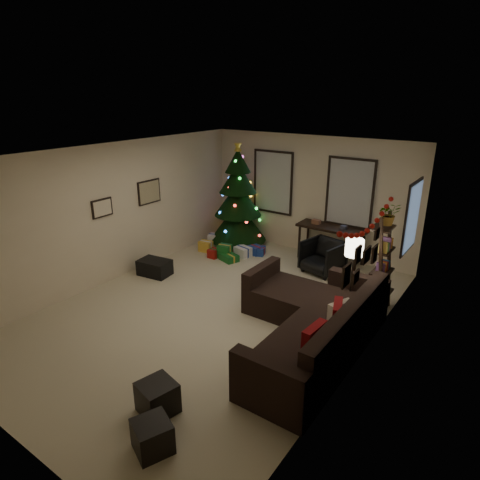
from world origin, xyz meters
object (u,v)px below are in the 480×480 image
object	(u,v)px
christmas_tree	(238,203)
desk_chair	(323,257)
sofa	(313,325)
bookshelf	(384,265)
desk	(332,231)

from	to	relation	value
christmas_tree	desk_chair	size ratio (longest dim) A/B	3.66
sofa	bookshelf	xyz separation A→B (m)	(0.50, 1.62, 0.53)
desk	desk_chair	world-z (taller)	desk
christmas_tree	desk	size ratio (longest dim) A/B	1.70
desk	bookshelf	world-z (taller)	bookshelf
bookshelf	christmas_tree	bearing A→B (deg)	162.21
desk_chair	bookshelf	xyz separation A→B (m)	(1.48, -0.89, 0.48)
desk	sofa	bearing A→B (deg)	-70.82
sofa	bookshelf	size ratio (longest dim) A/B	1.78
sofa	desk	world-z (taller)	sofa
christmas_tree	sofa	bearing A→B (deg)	-40.14
sofa	desk_chair	bearing A→B (deg)	111.44
desk_chair	desk	bearing A→B (deg)	112.44
christmas_tree	desk	bearing A→B (deg)	7.13
sofa	desk	size ratio (longest dim) A/B	2.04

